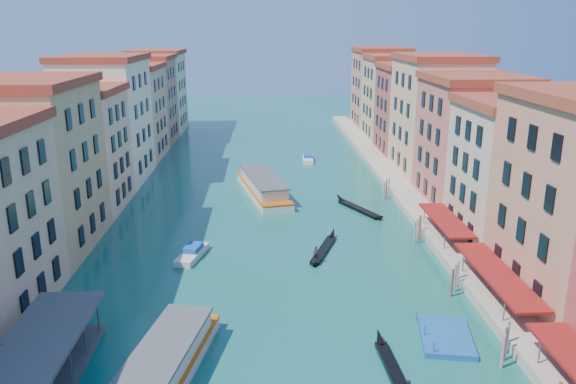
# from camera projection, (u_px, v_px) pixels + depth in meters

# --- Properties ---
(left_bank_palazzos) EXTENTS (12.80, 128.40, 21.00)m
(left_bank_palazzos) POSITION_uv_depth(u_px,v_px,m) (96.00, 130.00, 88.21)
(left_bank_palazzos) COLOR tan
(left_bank_palazzos) RESTS_ON ground
(right_bank_palazzos) EXTENTS (12.80, 128.40, 21.00)m
(right_bank_palazzos) POSITION_uv_depth(u_px,v_px,m) (446.00, 127.00, 90.81)
(right_bank_palazzos) COLOR #A73E38
(right_bank_palazzos) RESTS_ON ground
(quay) EXTENTS (4.00, 140.00, 1.00)m
(quay) POSITION_uv_depth(u_px,v_px,m) (394.00, 183.00, 93.09)
(quay) COLOR #A09281
(quay) RESTS_ON ground
(restaurant_awnings) EXTENTS (3.20, 44.55, 3.12)m
(restaurant_awnings) POSITION_uv_depth(u_px,v_px,m) (500.00, 276.00, 52.13)
(restaurant_awnings) COLOR maroon
(restaurant_awnings) RESTS_ON ground
(vaporetto_stop) EXTENTS (5.40, 16.40, 3.65)m
(vaporetto_stop) POSITION_uv_depth(u_px,v_px,m) (39.00, 371.00, 40.44)
(vaporetto_stop) COLOR #4E4E50
(vaporetto_stop) RESTS_ON ground
(mooring_poles_right) EXTENTS (1.44, 54.24, 3.20)m
(mooring_poles_right) POSITION_uv_depth(u_px,v_px,m) (446.00, 268.00, 58.04)
(mooring_poles_right) COLOR brown
(mooring_poles_right) RESTS_ON ground
(mooring_poles_left) EXTENTS (0.24, 8.24, 3.20)m
(mooring_poles_left) POSITION_uv_depth(u_px,v_px,m) (4.00, 373.00, 40.38)
(mooring_poles_left) COLOR brown
(mooring_poles_left) RESTS_ON ground
(vaporetto_near) EXTENTS (7.47, 18.40, 2.67)m
(vaporetto_near) POSITION_uv_depth(u_px,v_px,m) (160.00, 372.00, 40.73)
(vaporetto_near) COLOR beige
(vaporetto_near) RESTS_ON ground
(vaporetto_far) EXTENTS (8.94, 20.79, 3.02)m
(vaporetto_far) POSITION_uv_depth(u_px,v_px,m) (263.00, 186.00, 87.89)
(vaporetto_far) COLOR silver
(vaporetto_far) RESTS_ON ground
(gondola_fore) EXTENTS (4.61, 10.79, 2.23)m
(gondola_fore) POSITION_uv_depth(u_px,v_px,m) (323.00, 249.00, 65.60)
(gondola_fore) COLOR black
(gondola_fore) RESTS_ON ground
(gondola_right) EXTENTS (1.42, 10.84, 2.16)m
(gondola_right) POSITION_uv_depth(u_px,v_px,m) (395.00, 372.00, 41.96)
(gondola_right) COLOR black
(gondola_right) RESTS_ON ground
(gondola_far) EXTENTS (6.10, 11.00, 1.68)m
(gondola_far) POSITION_uv_depth(u_px,v_px,m) (358.00, 208.00, 80.47)
(gondola_far) COLOR black
(gondola_far) RESTS_ON ground
(motorboat_mid) EXTENTS (3.44, 6.55, 1.30)m
(motorboat_mid) POSITION_uv_depth(u_px,v_px,m) (192.00, 253.00, 64.04)
(motorboat_mid) COLOR silver
(motorboat_mid) RESTS_ON ground
(motorboat_far) EXTENTS (2.36, 6.38, 1.30)m
(motorboat_far) POSITION_uv_depth(u_px,v_px,m) (308.00, 158.00, 110.30)
(motorboat_far) COLOR silver
(motorboat_far) RESTS_ON ground
(blue_dock) EXTENTS (5.09, 6.77, 0.51)m
(blue_dock) POSITION_uv_depth(u_px,v_px,m) (446.00, 337.00, 47.03)
(blue_dock) COLOR #1858A5
(blue_dock) RESTS_ON ground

